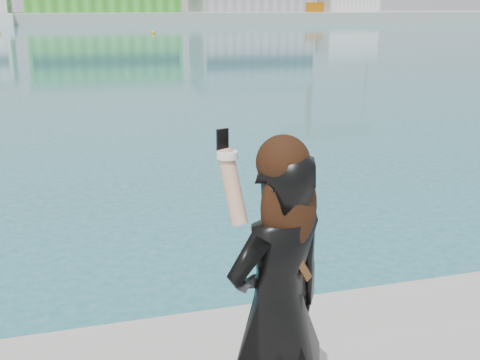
# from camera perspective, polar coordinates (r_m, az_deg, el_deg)

# --- Properties ---
(far_quay) EXTENTS (320.00, 40.00, 2.00)m
(far_quay) POSITION_cam_1_polar(r_m,az_deg,el_deg) (133.41, -16.45, 14.57)
(far_quay) COLOR #9E9E99
(far_quay) RESTS_ON ground
(buoy_near) EXTENTS (0.50, 0.50, 0.50)m
(buoy_near) POSITION_cam_1_polar(r_m,az_deg,el_deg) (75.58, -8.22, 13.55)
(buoy_near) COLOR yellow
(buoy_near) RESTS_ON ground
(woman) EXTENTS (0.75, 0.61, 1.85)m
(woman) POSITION_cam_1_polar(r_m,az_deg,el_deg) (3.22, 3.62, -11.40)
(woman) COLOR black
(woman) RESTS_ON near_quay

